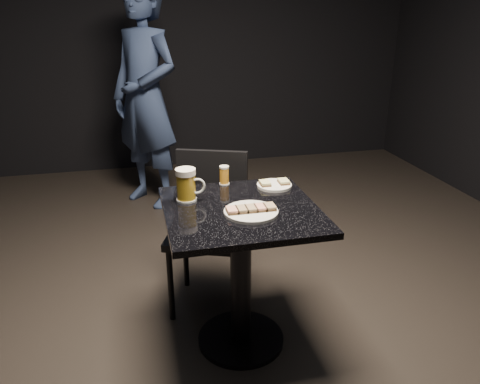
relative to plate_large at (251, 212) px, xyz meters
name	(u,v)px	position (x,y,z in m)	size (l,w,h in m)	color
floor	(241,340)	(-0.03, 0.07, -0.76)	(6.00, 6.00, 0.00)	black
plate_large	(251,212)	(0.00, 0.00, 0.00)	(0.24, 0.24, 0.01)	silver
plate_small	(274,185)	(0.20, 0.30, 0.00)	(0.18, 0.18, 0.01)	white
patron	(145,98)	(-0.36, 2.08, 0.16)	(0.67, 0.44, 1.82)	navy
table	(241,254)	(-0.03, 0.07, -0.25)	(0.70, 0.70, 0.75)	black
beer_mug	(187,185)	(-0.26, 0.22, 0.07)	(0.14, 0.10, 0.16)	silver
beer_tumbler	(224,175)	(-0.04, 0.39, 0.04)	(0.05, 0.05, 0.10)	white
chair	(209,220)	(-0.11, 0.50, -0.26)	(0.52, 0.52, 0.87)	black
canapes_on_plate_large	(251,209)	(0.00, 0.00, 0.02)	(0.22, 0.07, 0.02)	#4C3521
canapes_on_plate_small	(274,182)	(0.20, 0.30, 0.02)	(0.15, 0.07, 0.02)	#4C3521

